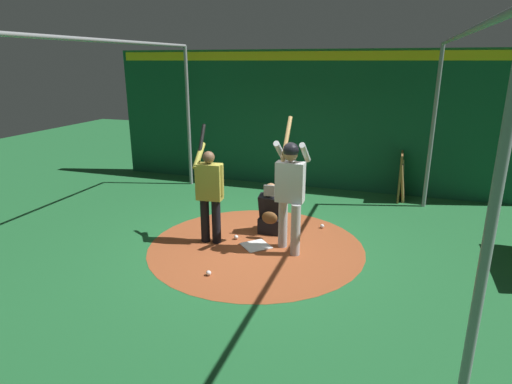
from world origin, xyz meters
The scene contains 12 objects.
ground_plane centered at (0.00, 0.00, 0.00)m, with size 25.78×25.78×0.00m, color #216633.
dirt_circle centered at (0.00, 0.00, 0.00)m, with size 3.57×3.57×0.01m, color #9E4C28.
home_plate centered at (0.00, 0.00, 0.01)m, with size 0.42×0.42×0.01m, color white.
batter centered at (-0.03, 0.55, 1.09)m, with size 0.68×0.49×2.12m.
catcher centered at (-0.66, 0.06, 0.36)m, with size 0.58×0.40×0.93m.
visitor centered at (0.05, -0.79, 0.91)m, with size 0.54×0.52×1.96m.
back_wall centered at (-3.85, 0.00, 1.62)m, with size 0.23×9.78×3.22m.
cage_frame centered at (0.00, 0.00, 2.33)m, with size 6.24×5.56×3.32m.
bat_rack centered at (-3.61, 2.23, 0.49)m, with size 1.06×0.20×1.05m.
baseball_0 centered at (1.18, -0.33, 0.04)m, with size 0.07×0.07×0.07m, color white.
baseball_1 centered at (-0.17, -0.42, 0.04)m, with size 0.07×0.07×0.07m, color white.
baseball_2 centered at (-1.15, 0.91, 0.04)m, with size 0.07×0.07×0.07m, color white.
Camera 1 is at (6.21, 2.06, 2.97)m, focal length 29.97 mm.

